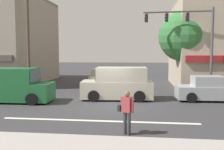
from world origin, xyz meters
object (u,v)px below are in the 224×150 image
utility_pole_far_right (206,39)px  van_approaching_near (13,86)px  street_tree (184,36)px  traffic_light_mast (193,35)px  utility_pole_near_left (28,40)px  van_crossing_rightbound (118,84)px  sedan_crossing_center (101,78)px  sedan_crossing_leftbound (209,90)px  pedestrian_foreground_with_bag (127,110)px

utility_pole_far_right → van_approaching_near: utility_pole_far_right is taller
street_tree → van_approaching_near: bearing=-151.2°
utility_pole_far_right → traffic_light_mast: size_ratio=1.33×
van_approaching_near → utility_pole_near_left: bearing=103.7°
utility_pole_far_right → utility_pole_near_left: bearing=-163.0°
traffic_light_mast → van_crossing_rightbound: (-5.06, -2.27, -3.30)m
traffic_light_mast → street_tree: bearing=96.4°
utility_pole_near_left → van_crossing_rightbound: utility_pole_near_left is taller
traffic_light_mast → sedan_crossing_center: size_ratio=1.50×
utility_pole_far_right → van_crossing_rightbound: (-7.25, -7.94, -3.28)m
street_tree → sedan_crossing_leftbound: 5.70m
utility_pole_near_left → sedan_crossing_center: size_ratio=1.91×
traffic_light_mast → van_approaching_near: (-11.46, -3.89, -3.30)m
utility_pole_near_left → pedestrian_foreground_with_bag: utility_pole_near_left is taller
utility_pole_far_right → traffic_light_mast: utility_pole_far_right is taller
utility_pole_near_left → pedestrian_foreground_with_bag: 14.03m
utility_pole_far_right → van_crossing_rightbound: bearing=-132.4°
sedan_crossing_center → utility_pole_near_left: bearing=-146.3°
utility_pole_far_right → pedestrian_foreground_with_bag: utility_pole_far_right is taller
van_crossing_rightbound → traffic_light_mast: bearing=24.2°
utility_pole_near_left → traffic_light_mast: size_ratio=1.27×
utility_pole_near_left → van_approaching_near: 6.02m
utility_pole_near_left → sedan_crossing_center: bearing=33.7°
street_tree → traffic_light_mast: size_ratio=1.03×
van_crossing_rightbound → sedan_crossing_center: size_ratio=1.14×
van_crossing_rightbound → sedan_crossing_leftbound: size_ratio=1.13×
utility_pole_near_left → van_approaching_near: size_ratio=1.69×
sedan_crossing_leftbound → pedestrian_foreground_with_bag: (-4.80, -7.48, 0.24)m
utility_pole_far_right → van_approaching_near: bearing=-145.0°
van_crossing_rightbound → sedan_crossing_leftbound: van_crossing_rightbound is taller
street_tree → sedan_crossing_leftbound: street_tree is taller
utility_pole_far_right → pedestrian_foreground_with_bag: (-6.27, -15.18, -3.33)m
street_tree → utility_pole_far_right: 4.20m
street_tree → sedan_crossing_center: street_tree is taller
van_crossing_rightbound → sedan_crossing_center: 7.34m
traffic_light_mast → pedestrian_foreground_with_bag: 10.88m
sedan_crossing_leftbound → sedan_crossing_center: size_ratio=1.01×
sedan_crossing_center → street_tree: bearing=-19.2°
van_crossing_rightbound → van_approaching_near: size_ratio=1.01×
sedan_crossing_leftbound → sedan_crossing_center: 10.48m
traffic_light_mast → van_crossing_rightbound: traffic_light_mast is taller
utility_pole_near_left → sedan_crossing_leftbound: (13.40, -3.15, -3.38)m
traffic_light_mast → sedan_crossing_center: bearing=147.2°
street_tree → sedan_crossing_center: bearing=160.8°
utility_pole_near_left → van_approaching_near: utility_pole_near_left is taller
van_approaching_near → pedestrian_foreground_with_bag: size_ratio=2.79×
van_crossing_rightbound → pedestrian_foreground_with_bag: 7.31m
utility_pole_near_left → van_crossing_rightbound: bearing=-24.0°
utility_pole_near_left → sedan_crossing_leftbound: bearing=-13.2°
utility_pole_far_right → sedan_crossing_center: (-9.49, -0.96, -3.57)m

